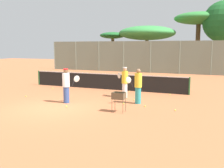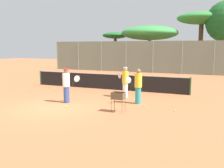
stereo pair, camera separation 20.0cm
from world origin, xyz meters
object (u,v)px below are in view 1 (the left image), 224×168
(tennis_net, at_px, (105,81))
(player_yellow_shirt, at_px, (66,85))
(player_white_outfit, at_px, (138,86))
(ball_cart, at_px, (119,97))
(player_red_cap, at_px, (125,82))
(parked_car, at_px, (179,65))

(tennis_net, distance_m, player_yellow_shirt, 4.71)
(player_white_outfit, distance_m, player_yellow_shirt, 3.64)
(tennis_net, bearing_deg, ball_cart, -60.51)
(player_yellow_shirt, bearing_deg, player_red_cap, 13.67)
(ball_cart, bearing_deg, player_red_cap, 105.55)
(player_red_cap, height_order, parked_car, player_red_cap)
(tennis_net, xyz_separation_m, ball_cart, (3.08, -5.44, 0.10))
(tennis_net, xyz_separation_m, parked_car, (2.60, 15.25, 0.10))
(parked_car, bearing_deg, ball_cart, -88.67)
(tennis_net, distance_m, ball_cart, 6.26)
(ball_cart, xyz_separation_m, parked_car, (-0.48, 20.69, 0.00))
(player_red_cap, height_order, ball_cart, player_red_cap)
(tennis_net, bearing_deg, player_red_cap, -45.20)
(player_yellow_shirt, relative_size, ball_cart, 2.00)
(player_yellow_shirt, xyz_separation_m, parked_car, (2.68, 19.94, -0.26))
(player_white_outfit, xyz_separation_m, player_yellow_shirt, (-3.43, -1.23, 0.01))
(tennis_net, bearing_deg, player_white_outfit, -46.07)
(tennis_net, distance_m, player_white_outfit, 4.83)
(player_white_outfit, relative_size, ball_cart, 2.00)
(player_yellow_shirt, xyz_separation_m, ball_cart, (3.16, -0.75, -0.26))
(tennis_net, xyz_separation_m, player_white_outfit, (3.34, -3.47, 0.35))
(ball_cart, bearing_deg, player_yellow_shirt, 166.73)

